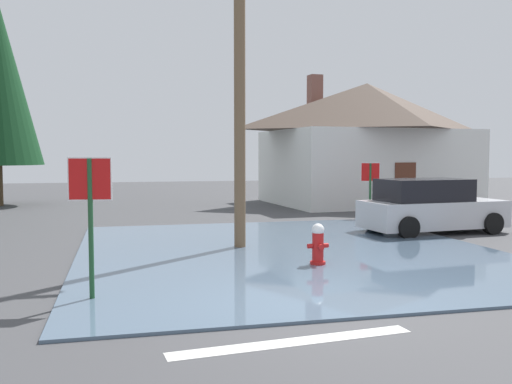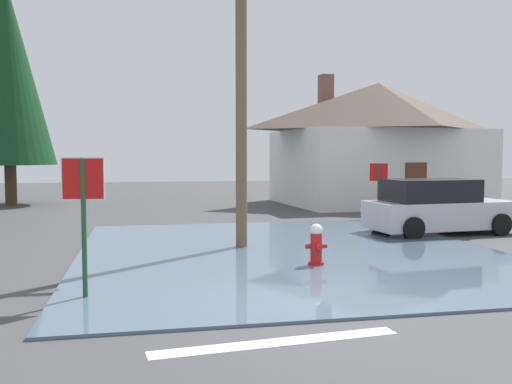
{
  "view_description": "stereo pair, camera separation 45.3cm",
  "coord_description": "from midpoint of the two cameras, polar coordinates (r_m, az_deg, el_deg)",
  "views": [
    {
      "loc": [
        -2.95,
        -8.15,
        2.36
      ],
      "look_at": [
        0.06,
        4.21,
        1.49
      ],
      "focal_mm": 39.21,
      "sensor_mm": 36.0,
      "label": 1
    },
    {
      "loc": [
        -2.51,
        -8.25,
        2.36
      ],
      "look_at": [
        0.06,
        4.21,
        1.49
      ],
      "focal_mm": 39.21,
      "sensor_mm": 36.0,
      "label": 2
    }
  ],
  "objects": [
    {
      "name": "ground_plane",
      "position": [
        8.97,
        4.67,
        -11.68
      ],
      "size": [
        80.0,
        80.0,
        0.1
      ],
      "primitive_type": "cube",
      "color": "#424244"
    },
    {
      "name": "flood_puddle",
      "position": [
        13.5,
        2.34,
        -6.05
      ],
      "size": [
        9.82,
        11.04,
        0.05
      ],
      "primitive_type": "cube",
      "color": "#4C6075",
      "rests_on": "ground"
    },
    {
      "name": "lane_stop_bar",
      "position": [
        7.25,
        2.06,
        -15.04
      ],
      "size": [
        3.26,
        0.62,
        0.01
      ],
      "primitive_type": "cube",
      "rotation": [
        0.0,
        0.0,
        0.1
      ],
      "color": "silver",
      "rests_on": "ground"
    },
    {
      "name": "stop_sign_near",
      "position": [
        9.28,
        -17.9,
        -0.75
      ],
      "size": [
        0.68,
        0.13,
        2.31
      ],
      "color": "#1E4C28",
      "rests_on": "ground"
    },
    {
      "name": "fire_hydrant",
      "position": [
        11.79,
        5.24,
        -5.45
      ],
      "size": [
        0.46,
        0.39,
        0.91
      ],
      "color": "red",
      "rests_on": "ground"
    },
    {
      "name": "utility_pole",
      "position": [
        13.99,
        -2.63,
        12.87
      ],
      "size": [
        1.6,
        0.28,
        8.73
      ],
      "color": "brown",
      "rests_on": "ground"
    },
    {
      "name": "stop_sign_far",
      "position": [
        20.79,
        10.98,
        1.31
      ],
      "size": [
        0.65,
        0.25,
        2.04
      ],
      "color": "#1E4C28",
      "rests_on": "ground"
    },
    {
      "name": "house",
      "position": [
        27.28,
        10.72,
        5.11
      ],
      "size": [
        9.91,
        7.89,
        6.16
      ],
      "color": "silver",
      "rests_on": "ground"
    },
    {
      "name": "parked_car",
      "position": [
        17.41,
        16.64,
        -1.5
      ],
      "size": [
        4.41,
        2.28,
        1.62
      ],
      "color": "silver",
      "rests_on": "ground"
    }
  ]
}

